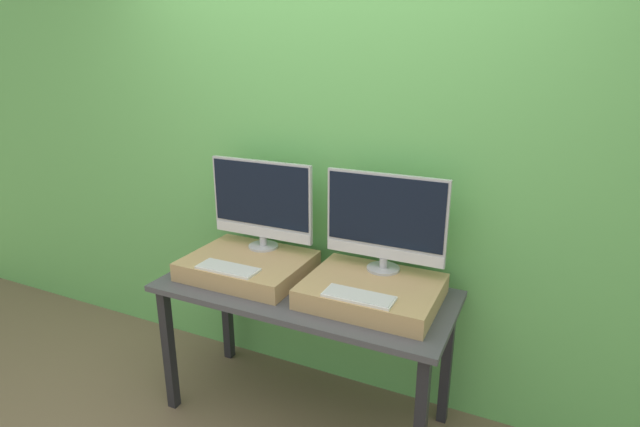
% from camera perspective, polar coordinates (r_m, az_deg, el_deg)
% --- Properties ---
extents(wall_back, '(8.00, 0.04, 2.60)m').
position_cam_1_polar(wall_back, '(2.68, 1.92, 5.54)').
color(wall_back, '#66B75B').
rests_on(wall_back, ground_plane).
extents(workbench, '(1.49, 0.65, 0.75)m').
position_cam_1_polar(workbench, '(2.57, -1.81, -10.34)').
color(workbench, '#47474C').
rests_on(workbench, ground_plane).
extents(wooden_riser_left, '(0.62, 0.50, 0.10)m').
position_cam_1_polar(wooden_riser_left, '(2.69, -8.22, -5.89)').
color(wooden_riser_left, tan).
rests_on(wooden_riser_left, workbench).
extents(monitor_left, '(0.60, 0.16, 0.49)m').
position_cam_1_polar(monitor_left, '(2.71, -6.70, 1.31)').
color(monitor_left, '#B2B2B7').
rests_on(monitor_left, wooden_riser_left).
extents(keyboard_left, '(0.32, 0.12, 0.01)m').
position_cam_1_polar(keyboard_left, '(2.54, -10.48, -6.17)').
color(keyboard_left, silver).
rests_on(keyboard_left, wooden_riser_left).
extents(wooden_riser_right, '(0.62, 0.50, 0.10)m').
position_cam_1_polar(wooden_riser_right, '(2.41, 5.97, -8.81)').
color(wooden_riser_right, tan).
rests_on(wooden_riser_right, workbench).
extents(monitor_right, '(0.60, 0.16, 0.49)m').
position_cam_1_polar(monitor_right, '(2.42, 7.45, -0.72)').
color(monitor_right, '#B2B2B7').
rests_on(monitor_right, wooden_riser_right).
extents(keyboard_right, '(0.32, 0.12, 0.01)m').
position_cam_1_polar(keyboard_right, '(2.23, 4.45, -9.41)').
color(keyboard_right, silver).
rests_on(keyboard_right, wooden_riser_right).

